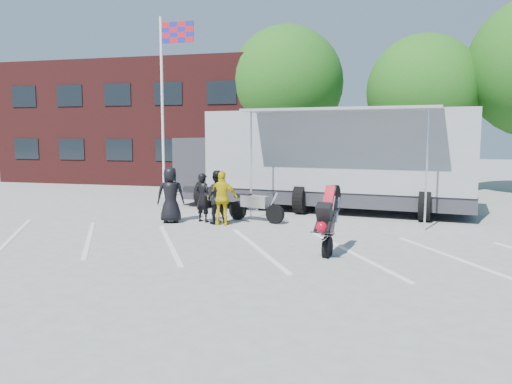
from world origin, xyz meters
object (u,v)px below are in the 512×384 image
at_px(flagpole, 167,85).
at_px(tree_mid, 423,91).
at_px(spectator_leather_a, 171,195).
at_px(tree_left, 286,84).
at_px(transporter_truck, 323,210).
at_px(spectator_leather_c, 217,197).
at_px(stunt_bike_rider, 333,252).
at_px(spectator_leather_b, 203,198).
at_px(parked_motorcycle, 256,222).
at_px(spectator_hivis, 222,198).

relative_size(flagpole, tree_mid, 1.04).
distance_m(flagpole, tree_mid, 12.31).
bearing_deg(spectator_leather_a, tree_mid, -148.82).
bearing_deg(tree_left, transporter_truck, -69.79).
relative_size(tree_mid, spectator_leather_c, 4.47).
bearing_deg(spectator_leather_a, tree_left, -118.42).
bearing_deg(stunt_bike_rider, spectator_leather_a, 162.16).
height_order(spectator_leather_a, spectator_leather_b, spectator_leather_a).
xyz_separation_m(tree_left, tree_mid, (7.00, -1.00, -0.62)).
distance_m(stunt_bike_rider, spectator_leather_b, 5.56).
xyz_separation_m(flagpole, stunt_bike_rider, (8.33, -8.89, -5.05)).
distance_m(parked_motorcycle, spectator_leather_a, 2.91).
height_order(tree_mid, parked_motorcycle, tree_mid).
relative_size(transporter_truck, spectator_leather_a, 6.44).
relative_size(spectator_leather_a, spectator_hivis, 1.06).
bearing_deg(spectator_hivis, flagpole, -56.56).
xyz_separation_m(spectator_leather_a, spectator_leather_b, (0.98, 0.37, -0.11)).
distance_m(tree_left, tree_mid, 7.10).
height_order(parked_motorcycle, spectator_leather_c, spectator_leather_c).
distance_m(tree_mid, transporter_truck, 9.65).
distance_m(tree_mid, spectator_leather_c, 13.61).
relative_size(flagpole, spectator_hivis, 4.67).
relative_size(tree_left, parked_motorcycle, 4.08).
height_order(parked_motorcycle, stunt_bike_rider, stunt_bike_rider).
height_order(flagpole, spectator_hivis, flagpole).
distance_m(flagpole, spectator_leather_c, 8.50).
relative_size(tree_mid, spectator_leather_b, 4.80).
height_order(spectator_leather_a, spectator_hivis, spectator_leather_a).
xyz_separation_m(tree_mid, spectator_leather_c, (-6.91, -10.99, -4.09)).
bearing_deg(spectator_leather_c, spectator_hivis, 136.78).
bearing_deg(flagpole, tree_mid, 23.97).
bearing_deg(spectator_leather_b, spectator_leather_c, 178.22).
xyz_separation_m(spectator_leather_b, spectator_hivis, (0.79, -0.38, 0.06)).
xyz_separation_m(stunt_bike_rider, spectator_leather_a, (-5.51, 2.75, 0.91)).
height_order(stunt_bike_rider, spectator_hivis, spectator_hivis).
bearing_deg(spectator_leather_a, spectator_leather_c, 163.98).
xyz_separation_m(spectator_leather_b, spectator_leather_c, (0.54, -0.22, 0.06)).
bearing_deg(tree_left, spectator_leather_b, -92.18).
relative_size(spectator_leather_a, spectator_leather_b, 1.13).
xyz_separation_m(parked_motorcycle, spectator_leather_b, (-1.66, -0.48, 0.80)).
height_order(spectator_leather_b, spectator_leather_c, spectator_leather_c).
bearing_deg(tree_mid, stunt_bike_rider, -101.84).
height_order(flagpole, parked_motorcycle, flagpole).
relative_size(transporter_truck, spectator_leather_c, 6.79).
relative_size(stunt_bike_rider, spectator_leather_a, 1.01).
bearing_deg(spectator_hivis, spectator_leather_c, -36.19).
height_order(transporter_truck, spectator_leather_c, transporter_truck).
bearing_deg(tree_mid, parked_motorcycle, -119.35).
bearing_deg(spectator_hivis, tree_left, -91.65).
bearing_deg(parked_motorcycle, stunt_bike_rider, -123.39).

